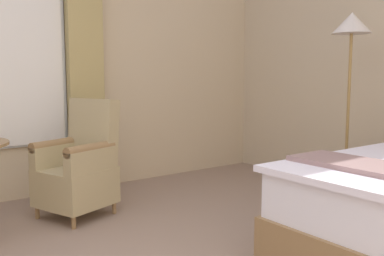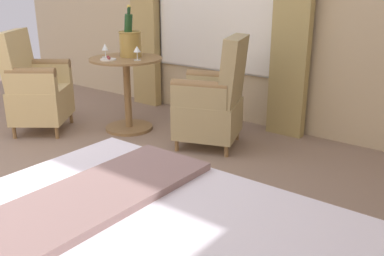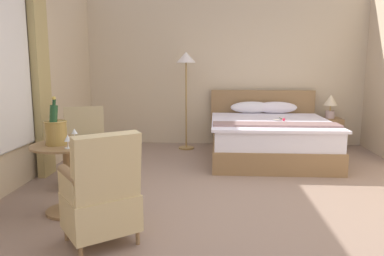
{
  "view_description": "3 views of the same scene",
  "coord_description": "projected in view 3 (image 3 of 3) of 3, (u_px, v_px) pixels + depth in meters",
  "views": [
    {
      "loc": [
        1.6,
        -0.81,
        1.18
      ],
      "look_at": [
        -0.74,
        0.93,
        0.83
      ],
      "focal_mm": 40.0,
      "sensor_mm": 36.0,
      "label": 1
    },
    {
      "loc": [
        1.18,
        2.62,
        1.4
      ],
      "look_at": [
        -0.75,
        1.13,
        0.58
      ],
      "focal_mm": 40.0,
      "sensor_mm": 36.0,
      "label": 2
    },
    {
      "loc": [
        -0.17,
        -4.02,
        1.51
      ],
      "look_at": [
        -0.48,
        0.97,
        0.68
      ],
      "focal_mm": 35.0,
      "sensor_mm": 36.0,
      "label": 3
    }
  ],
  "objects": [
    {
      "name": "bed",
      "position": [
        269.0,
        137.0,
        6.15
      ],
      "size": [
        1.94,
        2.12,
        1.06
      ],
      "color": "olive",
      "rests_on": "ground"
    },
    {
      "name": "bedside_lamp",
      "position": [
        331.0,
        103.0,
        6.79
      ],
      "size": [
        0.25,
        0.25,
        0.43
      ],
      "color": "#C1A8AA",
      "rests_on": "nightstand"
    },
    {
      "name": "champagne_bucket",
      "position": [
        56.0,
        130.0,
        3.75
      ],
      "size": [
        0.22,
        0.22,
        0.49
      ],
      "color": "#A0813E",
      "rests_on": "side_table_round"
    },
    {
      "name": "nightstand",
      "position": [
        329.0,
        133.0,
        6.88
      ],
      "size": [
        0.44,
        0.38,
        0.56
      ],
      "color": "olive",
      "rests_on": "ground"
    },
    {
      "name": "wall_headboard_side",
      "position": [
        225.0,
        67.0,
        7.16
      ],
      "size": [
        5.35,
        0.12,
        2.98
      ],
      "color": "beige",
      "rests_on": "ground"
    },
    {
      "name": "floor_lamp_brass",
      "position": [
        186.0,
        68.0,
        6.65
      ],
      "size": [
        0.35,
        0.35,
        1.75
      ],
      "color": "#A07D44",
      "rests_on": "ground"
    },
    {
      "name": "wine_glass_near_bucket",
      "position": [
        68.0,
        139.0,
        3.6
      ],
      "size": [
        0.07,
        0.07,
        0.13
      ],
      "color": "white",
      "rests_on": "side_table_round"
    },
    {
      "name": "wine_glass_near_edge",
      "position": [
        74.0,
        132.0,
        3.96
      ],
      "size": [
        0.07,
        0.07,
        0.13
      ],
      "color": "white",
      "rests_on": "side_table_round"
    },
    {
      "name": "snack_plate",
      "position": [
        82.0,
        145.0,
        3.74
      ],
      "size": [
        0.15,
        0.15,
        0.04
      ],
      "color": "white",
      "rests_on": "side_table_round"
    },
    {
      "name": "armchair_facing_bed",
      "position": [
        102.0,
        196.0,
        3.13
      ],
      "size": [
        0.76,
        0.75,
        0.99
      ],
      "color": "olive",
      "rests_on": "ground"
    },
    {
      "name": "ground_plane",
      "position": [
        229.0,
        202.0,
        4.2
      ],
      "size": [
        7.9,
        7.9,
        0.0
      ],
      "primitive_type": "plane",
      "color": "gray"
    },
    {
      "name": "side_table_round",
      "position": [
        67.0,
        173.0,
        3.84
      ],
      "size": [
        0.7,
        0.7,
        0.72
      ],
      "color": "olive",
      "rests_on": "ground"
    },
    {
      "name": "armchair_by_window",
      "position": [
        86.0,
        153.0,
        4.78
      ],
      "size": [
        0.67,
        0.7,
        0.99
      ],
      "color": "olive",
      "rests_on": "ground"
    }
  ]
}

